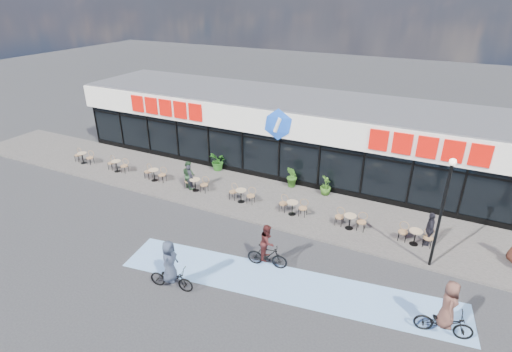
# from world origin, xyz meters

# --- Properties ---
(ground) EXTENTS (120.00, 120.00, 0.00)m
(ground) POSITION_xyz_m (0.00, 0.00, 0.00)
(ground) COLOR #28282B
(ground) RESTS_ON ground
(sidewalk) EXTENTS (44.00, 5.00, 0.10)m
(sidewalk) POSITION_xyz_m (0.00, 4.50, 0.05)
(sidewalk) COLOR #5C5651
(sidewalk) RESTS_ON ground
(bike_lane) EXTENTS (14.17, 4.13, 0.01)m
(bike_lane) POSITION_xyz_m (4.00, -1.50, 0.01)
(bike_lane) COLOR #72A1D7
(bike_lane) RESTS_ON ground
(building) EXTENTS (30.60, 6.57, 4.75)m
(building) POSITION_xyz_m (-0.00, 9.93, 2.34)
(building) COLOR black
(building) RESTS_ON ground
(lamp_post) EXTENTS (0.28, 0.28, 4.96)m
(lamp_post) POSITION_xyz_m (9.12, 2.30, 3.06)
(lamp_post) COLOR black
(lamp_post) RESTS_ON sidewalk
(bistro_set_0) EXTENTS (1.54, 0.62, 0.90)m
(bistro_set_0) POSITION_xyz_m (-12.95, 3.69, 0.56)
(bistro_set_0) COLOR tan
(bistro_set_0) RESTS_ON sidewalk
(bistro_set_1) EXTENTS (1.54, 0.62, 0.90)m
(bistro_set_1) POSITION_xyz_m (-9.91, 3.69, 0.56)
(bistro_set_1) COLOR tan
(bistro_set_1) RESTS_ON sidewalk
(bistro_set_2) EXTENTS (1.54, 0.62, 0.90)m
(bistro_set_2) POSITION_xyz_m (-6.87, 3.69, 0.56)
(bistro_set_2) COLOR tan
(bistro_set_2) RESTS_ON sidewalk
(bistro_set_3) EXTENTS (1.54, 0.62, 0.90)m
(bistro_set_3) POSITION_xyz_m (-3.83, 3.69, 0.56)
(bistro_set_3) COLOR tan
(bistro_set_3) RESTS_ON sidewalk
(bistro_set_4) EXTENTS (1.54, 0.62, 0.90)m
(bistro_set_4) POSITION_xyz_m (-0.79, 3.69, 0.56)
(bistro_set_4) COLOR tan
(bistro_set_4) RESTS_ON sidewalk
(bistro_set_5) EXTENTS (1.54, 0.62, 0.90)m
(bistro_set_5) POSITION_xyz_m (2.24, 3.69, 0.56)
(bistro_set_5) COLOR tan
(bistro_set_5) RESTS_ON sidewalk
(bistro_set_6) EXTENTS (1.54, 0.62, 0.90)m
(bistro_set_6) POSITION_xyz_m (5.28, 3.69, 0.56)
(bistro_set_6) COLOR tan
(bistro_set_6) RESTS_ON sidewalk
(bistro_set_7) EXTENTS (1.54, 0.62, 0.90)m
(bistro_set_7) POSITION_xyz_m (8.32, 3.69, 0.56)
(bistro_set_7) COLOR tan
(bistro_set_7) RESTS_ON sidewalk
(potted_plant_left) EXTENTS (1.47, 1.42, 1.25)m
(potted_plant_left) POSITION_xyz_m (-4.14, 6.69, 0.72)
(potted_plant_left) COLOR #26641C
(potted_plant_left) RESTS_ON sidewalk
(potted_plant_mid) EXTENTS (0.94, 0.96, 1.36)m
(potted_plant_mid) POSITION_xyz_m (1.06, 6.54, 0.78)
(potted_plant_mid) COLOR #31651D
(potted_plant_mid) RESTS_ON sidewalk
(potted_plant_right) EXTENTS (0.80, 0.80, 1.13)m
(potted_plant_right) POSITION_xyz_m (3.12, 6.54, 0.67)
(potted_plant_right) COLOR #2D5418
(potted_plant_right) RESTS_ON sidewalk
(patron_left) EXTENTS (0.65, 0.52, 1.55)m
(patron_left) POSITION_xyz_m (-4.23, 3.63, 0.87)
(patron_left) COLOR black
(patron_left) RESTS_ON sidewalk
(patron_right) EXTENTS (0.99, 0.88, 1.70)m
(patron_right) POSITION_xyz_m (-4.36, 3.76, 0.95)
(patron_right) COLOR #1D341E
(patron_right) RESTS_ON sidewalk
(pedestrian_a) EXTENTS (0.50, 1.01, 1.67)m
(pedestrian_a) POSITION_xyz_m (8.85, 3.87, 0.94)
(pedestrian_a) COLOR black
(pedestrian_a) RESTS_ON sidewalk
(cyclist_a) EXTENTS (1.83, 0.87, 2.07)m
(cyclist_a) POSITION_xyz_m (2.84, -0.78, 0.86)
(cyclist_a) COLOR black
(cyclist_a) RESTS_ON ground
(cyclist_b) EXTENTS (1.99, 0.94, 2.24)m
(cyclist_b) POSITION_xyz_m (9.84, -1.47, 0.85)
(cyclist_b) COLOR black
(cyclist_b) RESTS_ON ground
(cyclist_c) EXTENTS (1.95, 0.94, 2.21)m
(cyclist_c) POSITION_xyz_m (0.03, -3.74, 0.84)
(cyclist_c) COLOR black
(cyclist_c) RESTS_ON ground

